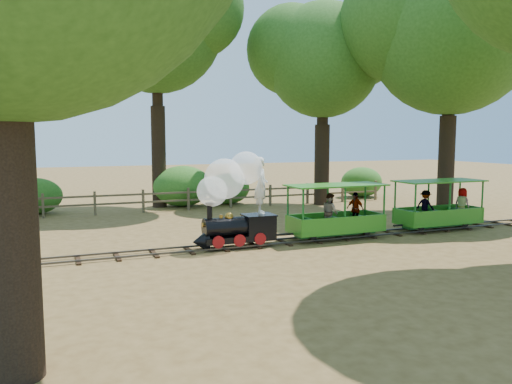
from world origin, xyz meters
name	(u,v)px	position (x,y,z in m)	size (l,w,h in m)	color
ground	(284,243)	(0.00, 0.00, 0.00)	(90.00, 90.00, 0.00)	olive
track	(284,241)	(0.00, 0.00, 0.07)	(22.00, 1.00, 0.10)	#3F3D3A
locomotive	(233,192)	(-1.64, 0.08, 1.64)	(2.52, 1.18, 2.89)	black
carriage_front	(337,216)	(1.85, -0.03, 0.74)	(3.19, 1.30, 1.66)	#2C801C
carriage_rear	(439,209)	(6.00, 0.00, 0.73)	(3.19, 1.30, 1.66)	#2C801C
oak_nc	(155,19)	(-2.03, 9.58, 8.55)	(7.56, 6.65, 11.28)	#2D2116
oak_ne	(322,55)	(5.47, 7.57, 7.12)	(6.77, 5.96, 9.58)	#2D2116
oak_e	(450,25)	(8.97, 3.09, 7.88)	(8.42, 7.41, 10.91)	#2D2116
fence	(210,196)	(0.00, 8.00, 0.58)	(18.10, 0.10, 1.00)	brown
shrub_west	(35,196)	(-7.32, 9.30, 0.77)	(2.22, 1.71, 1.54)	#2D6B1E
shrub_mid_w	(183,186)	(-0.95, 9.30, 0.96)	(2.77, 2.13, 1.92)	#2D6B1E
shrub_mid_e	(228,189)	(1.31, 9.30, 0.75)	(2.18, 1.67, 1.51)	#2D6B1E
shrub_east	(362,182)	(9.00, 9.30, 0.82)	(2.36, 1.82, 1.63)	#2D6B1E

